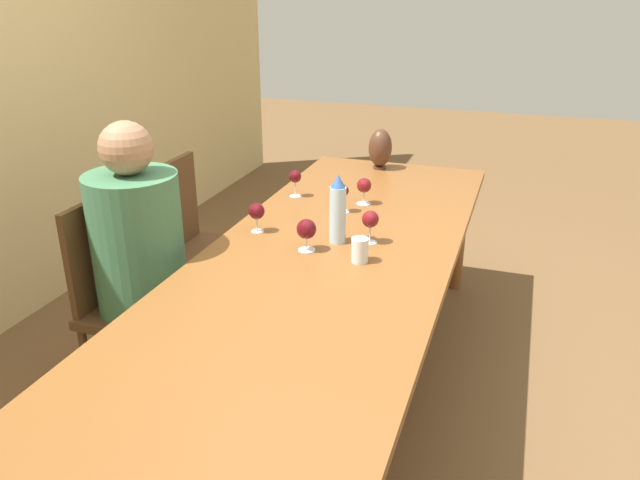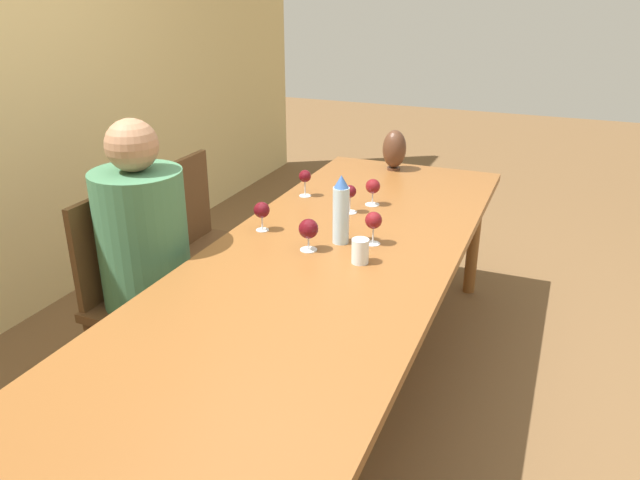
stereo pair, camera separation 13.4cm
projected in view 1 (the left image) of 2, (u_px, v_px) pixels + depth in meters
ground_plane at (325, 404)px, 2.78m from camera, size 14.00×14.00×0.00m
dining_table at (325, 270)px, 2.52m from camera, size 2.89×0.99×0.72m
water_bottle at (338, 210)px, 2.58m from camera, size 0.07×0.07×0.30m
water_tumbler at (360, 250)px, 2.43m from camera, size 0.07×0.07×0.10m
vase at (380, 148)px, 3.61m from camera, size 0.14×0.14×0.23m
wine_glass_0 at (342, 192)px, 2.94m from camera, size 0.07×0.07×0.14m
wine_glass_1 at (370, 220)px, 2.59m from camera, size 0.07×0.07×0.14m
wine_glass_2 at (295, 177)px, 3.15m from camera, size 0.06×0.06×0.14m
wine_glass_3 at (306, 230)px, 2.52m from camera, size 0.08×0.08×0.14m
wine_glass_4 at (257, 212)px, 2.71m from camera, size 0.07×0.07×0.13m
wine_glass_5 at (364, 186)px, 3.05m from camera, size 0.07×0.07×0.13m
chair_near at (130, 296)px, 2.67m from camera, size 0.44×0.44×0.92m
chair_far at (200, 243)px, 3.21m from camera, size 0.44×0.44×0.92m
person_near at (143, 262)px, 2.58m from camera, size 0.37×0.37×1.25m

